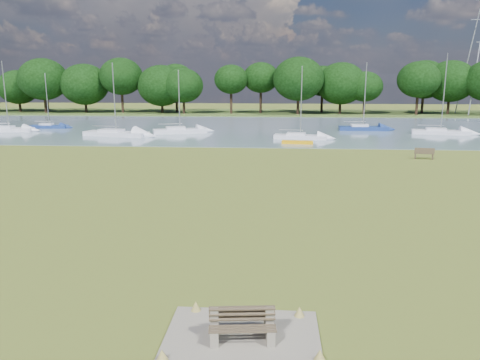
# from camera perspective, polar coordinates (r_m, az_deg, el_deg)

# --- Properties ---
(ground) EXTENTS (220.00, 220.00, 0.00)m
(ground) POSITION_cam_1_polar(r_m,az_deg,el_deg) (26.36, 2.48, -3.04)
(ground) COLOR olive
(river) EXTENTS (220.00, 40.00, 0.10)m
(river) POSITION_cam_1_polar(r_m,az_deg,el_deg) (67.77, 3.74, 6.33)
(river) COLOR slate
(river) RESTS_ON ground
(far_bank) EXTENTS (220.00, 20.00, 0.40)m
(far_bank) POSITION_cam_1_polar(r_m,az_deg,el_deg) (97.66, 3.99, 8.13)
(far_bank) COLOR #4C6626
(far_bank) RESTS_ON ground
(concrete_pad) EXTENTS (4.20, 3.20, 0.10)m
(concrete_pad) POSITION_cam_1_polar(r_m,az_deg,el_deg) (13.36, 0.25, -18.82)
(concrete_pad) COLOR gray
(concrete_pad) RESTS_ON ground
(bench_pair) EXTENTS (1.88, 1.24, 0.96)m
(bench_pair) POSITION_cam_1_polar(r_m,az_deg,el_deg) (13.14, 0.25, -17.18)
(bench_pair) COLOR gray
(bench_pair) RESTS_ON concrete_pad
(riverbank_bench) EXTENTS (1.72, 0.83, 1.02)m
(riverbank_bench) POSITION_cam_1_polar(r_m,az_deg,el_deg) (44.24, 21.53, 3.03)
(riverbank_bench) COLOR brown
(riverbank_bench) RESTS_ON ground
(kayak) EXTENTS (3.43, 1.10, 0.34)m
(kayak) POSITION_cam_1_polar(r_m,az_deg,el_deg) (51.13, 7.02, 4.59)
(kayak) COLOR #E59E08
(kayak) RESTS_ON river
(tree_line) EXTENTS (117.09, 9.12, 11.03)m
(tree_line) POSITION_cam_1_polar(r_m,az_deg,el_deg) (94.42, -4.01, 12.00)
(tree_line) COLOR black
(tree_line) RESTS_ON far_bank
(sailboat_0) EXTENTS (8.38, 3.97, 8.79)m
(sailboat_0) POSITION_cam_1_polar(r_m,az_deg,el_deg) (59.82, -14.94, 5.67)
(sailboat_0) COLOR silver
(sailboat_0) RESTS_ON river
(sailboat_1) EXTENTS (6.28, 2.55, 8.32)m
(sailboat_1) POSITION_cam_1_polar(r_m,az_deg,el_deg) (55.36, 7.29, 5.44)
(sailboat_1) COLOR silver
(sailboat_1) RESTS_ON river
(sailboat_2) EXTENTS (7.18, 3.25, 9.99)m
(sailboat_2) POSITION_cam_1_polar(r_m,az_deg,el_deg) (64.96, 23.20, 5.58)
(sailboat_2) COLOR silver
(sailboat_2) RESTS_ON river
(sailboat_4) EXTENTS (7.03, 4.10, 7.98)m
(sailboat_4) POSITION_cam_1_polar(r_m,az_deg,el_deg) (61.30, -7.41, 6.15)
(sailboat_4) COLOR silver
(sailboat_4) RESTS_ON river
(sailboat_5) EXTENTS (6.45, 1.83, 9.03)m
(sailboat_5) POSITION_cam_1_polar(r_m,az_deg,el_deg) (66.16, 14.73, 6.31)
(sailboat_5) COLOR navy
(sailboat_5) RESTS_ON river
(sailboat_6) EXTENTS (5.13, 1.67, 7.67)m
(sailboat_6) POSITION_cam_1_polar(r_m,az_deg,el_deg) (72.32, -22.28, 6.20)
(sailboat_6) COLOR navy
(sailboat_6) RESTS_ON river
(sailboat_7) EXTENTS (6.42, 2.14, 9.17)m
(sailboat_7) POSITION_cam_1_polar(r_m,az_deg,el_deg) (69.81, -26.43, 5.69)
(sailboat_7) COLOR silver
(sailboat_7) RESTS_ON river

